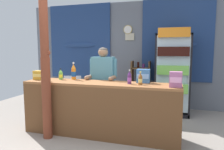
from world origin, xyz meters
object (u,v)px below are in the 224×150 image
at_px(soda_bottle_lime_soda, 61,75).
at_px(snack_box_wafer, 176,79).
at_px(soda_bottle_grape_soda, 129,78).
at_px(snack_box_biscuit, 143,76).
at_px(stall_counter, 98,105).
at_px(soda_bottle_water, 46,75).
at_px(soda_bottle_orange_soda, 74,72).
at_px(shopkeeper, 103,76).
at_px(drink_fridge, 173,68).
at_px(plastic_lawn_chair, 72,92).
at_px(snack_box_choco_powder, 40,75).
at_px(soda_bottle_iced_tea, 140,79).
at_px(bottle_shelf_rack, 141,84).
at_px(timber_post, 45,61).

bearing_deg(soda_bottle_lime_soda, snack_box_wafer, -6.96).
relative_size(soda_bottle_grape_soda, snack_box_biscuit, 1.03).
distance_m(stall_counter, soda_bottle_water, 1.09).
height_order(soda_bottle_orange_soda, snack_box_biscuit, soda_bottle_orange_soda).
height_order(snack_box_biscuit, snack_box_wafer, snack_box_wafer).
distance_m(shopkeeper, soda_bottle_grape_soda, 0.80).
xyz_separation_m(drink_fridge, snack_box_biscuit, (-0.47, -1.43, -0.03)).
distance_m(stall_counter, snack_box_wafer, 1.33).
bearing_deg(plastic_lawn_chair, soda_bottle_water, -83.39).
xyz_separation_m(stall_counter, plastic_lawn_chair, (-1.13, 1.23, -0.08)).
bearing_deg(soda_bottle_orange_soda, snack_box_choco_powder, -162.35).
bearing_deg(soda_bottle_iced_tea, bottle_shelf_rack, 98.53).
xyz_separation_m(bottle_shelf_rack, shopkeeper, (-0.52, -1.43, 0.34)).
bearing_deg(snack_box_biscuit, bottle_shelf_rack, 100.09).
relative_size(shopkeeper, soda_bottle_grape_soda, 6.46).
distance_m(soda_bottle_grape_soda, snack_box_wafer, 0.73).
bearing_deg(snack_box_choco_powder, timber_post, -44.29).
height_order(stall_counter, soda_bottle_iced_tea, soda_bottle_iced_tea).
distance_m(stall_counter, shopkeeper, 0.72).
relative_size(drink_fridge, soda_bottle_orange_soda, 5.97).
distance_m(plastic_lawn_chair, soda_bottle_lime_soda, 1.15).
bearing_deg(bottle_shelf_rack, timber_post, -118.05).
bearing_deg(soda_bottle_lime_soda, snack_box_choco_powder, -159.93).
xyz_separation_m(plastic_lawn_chair, snack_box_biscuit, (1.85, -0.94, 0.56)).
bearing_deg(soda_bottle_iced_tea, shopkeeper, 147.25).
relative_size(soda_bottle_water, soda_bottle_lime_soda, 1.15).
bearing_deg(soda_bottle_lime_soda, soda_bottle_grape_soda, -6.48).
relative_size(drink_fridge, shopkeeper, 1.27).
xyz_separation_m(soda_bottle_orange_soda, soda_bottle_lime_soda, (-0.24, -0.06, -0.05)).
relative_size(plastic_lawn_chair, snack_box_wafer, 3.70).
distance_m(soda_bottle_orange_soda, soda_bottle_grape_soda, 1.14).
height_order(plastic_lawn_chair, soda_bottle_grape_soda, soda_bottle_grape_soda).
bearing_deg(stall_counter, drink_fridge, 55.33).
bearing_deg(soda_bottle_orange_soda, shopkeeper, 28.82).
bearing_deg(plastic_lawn_chair, shopkeeper, -32.19).
bearing_deg(snack_box_choco_powder, plastic_lawn_chair, 85.60).
bearing_deg(drink_fridge, soda_bottle_water, -141.76).
xyz_separation_m(stall_counter, soda_bottle_iced_tea, (0.70, 0.07, 0.45)).
xyz_separation_m(timber_post, snack_box_wafer, (2.05, 0.28, -0.26)).
distance_m(bottle_shelf_rack, soda_bottle_orange_soda, 2.03).
relative_size(timber_post, snack_box_biscuit, 11.84).
xyz_separation_m(soda_bottle_lime_soda, snack_box_wafer, (2.09, -0.26, 0.03)).
xyz_separation_m(soda_bottle_orange_soda, soda_bottle_iced_tea, (1.31, -0.25, -0.05)).
distance_m(plastic_lawn_chair, soda_bottle_grape_soda, 2.07).
bearing_deg(snack_box_wafer, soda_bottle_lime_soda, 173.04).
relative_size(bottle_shelf_rack, soda_bottle_orange_soda, 3.70).
bearing_deg(bottle_shelf_rack, snack_box_biscuit, -79.91).
bearing_deg(timber_post, snack_box_wafer, 7.70).
bearing_deg(plastic_lawn_chair, snack_box_wafer, -27.38).
bearing_deg(snack_box_biscuit, soda_bottle_grape_soda, -136.11).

